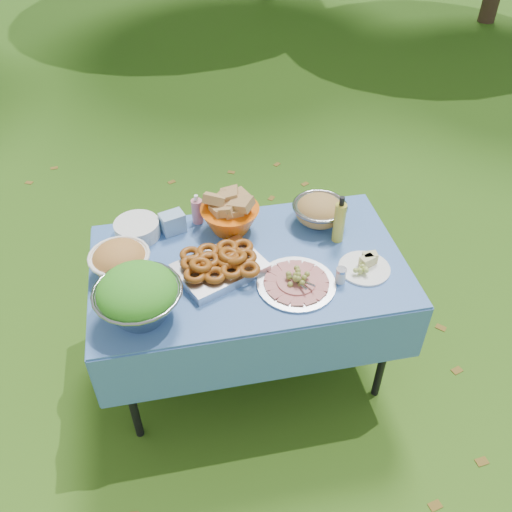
{
  "coord_description": "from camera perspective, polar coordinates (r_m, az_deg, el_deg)",
  "views": [
    {
      "loc": [
        -0.33,
        -1.85,
        2.47
      ],
      "look_at": [
        0.04,
        0.0,
        0.8
      ],
      "focal_mm": 38.0,
      "sensor_mm": 36.0,
      "label": 1
    }
  ],
  "objects": [
    {
      "name": "oil_bottle",
      "position": [
        2.62,
        8.8,
        3.86
      ],
      "size": [
        0.07,
        0.07,
        0.25
      ],
      "primitive_type": "cylinder",
      "rotation": [
        0.0,
        0.0,
        -0.19
      ],
      "color": "gold",
      "rests_on": "picnic_table"
    },
    {
      "name": "picnic_table",
      "position": [
        2.81,
        -0.72,
        -6.52
      ],
      "size": [
        1.46,
        0.86,
        0.76
      ],
      "primitive_type": "cube",
      "color": "#7ABDEB",
      "rests_on": "ground"
    },
    {
      "name": "shaker",
      "position": [
        2.45,
        8.91,
        -2.03
      ],
      "size": [
        0.06,
        0.06,
        0.08
      ],
      "primitive_type": "cylinder",
      "rotation": [
        0.0,
        0.0,
        0.27
      ],
      "color": "white",
      "rests_on": "picnic_table"
    },
    {
      "name": "charcuterie_platter",
      "position": [
        2.41,
        4.3,
        -2.35
      ],
      "size": [
        0.45,
        0.45,
        0.08
      ],
      "primitive_type": "cylinder",
      "rotation": [
        0.0,
        0.0,
        0.32
      ],
      "color": "silver",
      "rests_on": "picnic_table"
    },
    {
      "name": "pasta_bowl_white",
      "position": [
        2.52,
        -14.16,
        -0.35
      ],
      "size": [
        0.28,
        0.28,
        0.15
      ],
      "primitive_type": null,
      "rotation": [
        0.0,
        0.0,
        -0.03
      ],
      "color": "white",
      "rests_on": "picnic_table"
    },
    {
      "name": "sanitizer_bottle",
      "position": [
        2.75,
        -6.22,
        4.97
      ],
      "size": [
        0.07,
        0.07,
        0.16
      ],
      "primitive_type": "cylinder",
      "rotation": [
        0.0,
        0.0,
        0.27
      ],
      "color": "#D57B8C",
      "rests_on": "picnic_table"
    },
    {
      "name": "cheese_plate",
      "position": [
        2.54,
        11.41,
        -0.82
      ],
      "size": [
        0.29,
        0.29,
        0.07
      ],
      "primitive_type": "cylinder",
      "rotation": [
        0.0,
        0.0,
        0.24
      ],
      "color": "white",
      "rests_on": "picnic_table"
    },
    {
      "name": "bread_bowl",
      "position": [
        2.68,
        -2.76,
        4.53
      ],
      "size": [
        0.3,
        0.3,
        0.2
      ],
      "primitive_type": null,
      "rotation": [
        0.0,
        0.0,
        -0.03
      ],
      "color": "#F05E08",
      "rests_on": "picnic_table"
    },
    {
      "name": "plate_stack",
      "position": [
        2.73,
        -12.4,
        2.79
      ],
      "size": [
        0.24,
        0.24,
        0.08
      ],
      "primitive_type": "cylinder",
      "rotation": [
        0.0,
        0.0,
        -0.09
      ],
      "color": "white",
      "rests_on": "picnic_table"
    },
    {
      "name": "wipes_box",
      "position": [
        2.72,
        -8.76,
        3.5
      ],
      "size": [
        0.13,
        0.11,
        0.1
      ],
      "primitive_type": "cube",
      "rotation": [
        0.0,
        0.0,
        0.32
      ],
      "color": "#97C4EB",
      "rests_on": "picnic_table"
    },
    {
      "name": "fried_tray",
      "position": [
        2.47,
        -3.83,
        -0.92
      ],
      "size": [
        0.46,
        0.4,
        0.09
      ],
      "primitive_type": "cube",
      "rotation": [
        0.0,
        0.0,
        0.42
      ],
      "color": "silver",
      "rests_on": "picnic_table"
    },
    {
      "name": "ground",
      "position": [
        3.1,
        -0.66,
        -11.24
      ],
      "size": [
        80.0,
        80.0,
        0.0
      ],
      "primitive_type": "plane",
      "color": "#153D0B",
      "rests_on": "ground"
    },
    {
      "name": "pasta_bowl_steel",
      "position": [
        2.76,
        6.7,
        4.8
      ],
      "size": [
        0.33,
        0.33,
        0.14
      ],
      "primitive_type": null,
      "rotation": [
        0.0,
        0.0,
        0.27
      ],
      "color": "gray",
      "rests_on": "picnic_table"
    },
    {
      "name": "salad_bowl",
      "position": [
        2.27,
        -12.31,
        -4.12
      ],
      "size": [
        0.43,
        0.43,
        0.24
      ],
      "primitive_type": null,
      "rotation": [
        0.0,
        0.0,
        -0.19
      ],
      "color": "gray",
      "rests_on": "picnic_table"
    }
  ]
}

